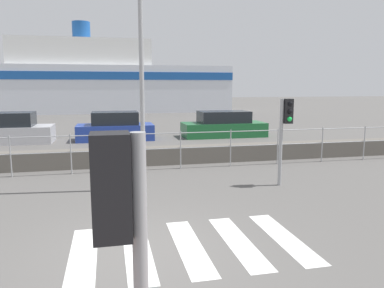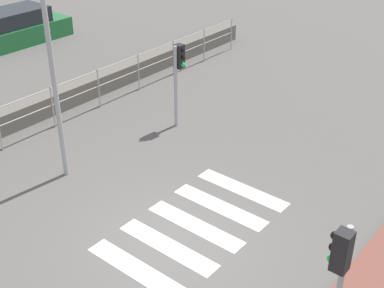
% 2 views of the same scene
% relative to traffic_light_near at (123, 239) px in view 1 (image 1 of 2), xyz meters
% --- Properties ---
extents(ground_plane, '(160.00, 160.00, 0.00)m').
position_rel_traffic_light_near_xyz_m(ground_plane, '(0.52, 3.73, -1.82)').
color(ground_plane, '#565451').
extents(crosswalk, '(4.05, 2.40, 0.01)m').
position_rel_traffic_light_near_xyz_m(crosswalk, '(1.25, 3.73, -1.81)').
color(crosswalk, silver).
rests_on(crosswalk, ground_plane).
extents(seawall, '(23.61, 0.55, 0.63)m').
position_rel_traffic_light_near_xyz_m(seawall, '(0.52, 10.75, -1.50)').
color(seawall, '#605B54').
rests_on(seawall, ground_plane).
extents(harbor_fence, '(21.29, 0.04, 1.29)m').
position_rel_traffic_light_near_xyz_m(harbor_fence, '(0.52, 9.87, -0.98)').
color(harbor_fence, '#9EA0A3').
rests_on(harbor_fence, ground_plane).
extents(traffic_light_near, '(0.34, 0.32, 2.51)m').
position_rel_traffic_light_near_xyz_m(traffic_light_near, '(0.00, 0.00, 0.00)').
color(traffic_light_near, '#9EA0A3').
rests_on(traffic_light_near, ground_plane).
extents(traffic_light_far, '(0.34, 0.32, 2.44)m').
position_rel_traffic_light_near_xyz_m(traffic_light_far, '(4.73, 7.16, -0.03)').
color(traffic_light_far, '#9EA0A3').
rests_on(traffic_light_far, ground_plane).
extents(streetlamp, '(0.32, 0.97, 6.94)m').
position_rel_traffic_light_near_xyz_m(streetlamp, '(0.82, 7.42, 2.39)').
color(streetlamp, '#9EA0A3').
rests_on(streetlamp, ground_plane).
extents(ferry_boat, '(24.68, 6.52, 9.24)m').
position_rel_traffic_light_near_xyz_m(ferry_boat, '(-0.08, 38.88, 1.35)').
color(ferry_boat, silver).
rests_on(ferry_boat, ground_plane).
extents(parked_car_silver, '(4.36, 1.86, 1.51)m').
position_rel_traffic_light_near_xyz_m(parked_car_silver, '(-4.95, 17.34, -1.18)').
color(parked_car_silver, '#BCBCC1').
rests_on(parked_car_silver, ground_plane).
extents(parked_car_blue, '(3.89, 1.80, 1.46)m').
position_rel_traffic_light_near_xyz_m(parked_car_blue, '(0.29, 17.34, -1.20)').
color(parked_car_blue, '#233D9E').
rests_on(parked_car_blue, ground_plane).
extents(parked_car_green, '(4.53, 1.85, 1.40)m').
position_rel_traffic_light_near_xyz_m(parked_car_green, '(6.16, 17.34, -1.22)').
color(parked_car_green, '#1E6633').
rests_on(parked_car_green, ground_plane).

